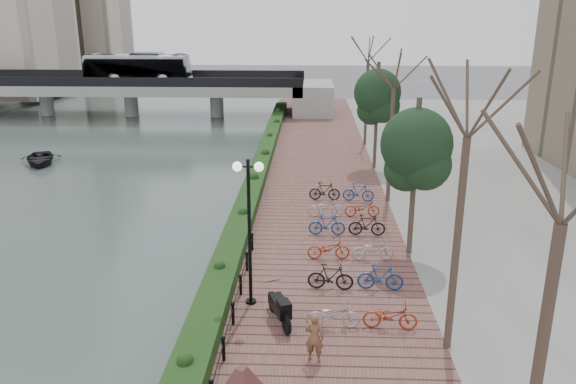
# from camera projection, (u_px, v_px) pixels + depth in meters

# --- Properties ---
(river_water) EXTENTS (30.00, 130.00, 0.02)m
(river_water) POSITION_uv_depth(u_px,v_px,m) (46.00, 163.00, 39.87)
(river_water) COLOR #3F4F49
(river_water) RESTS_ON ground
(promenade) EXTENTS (8.00, 75.00, 0.50)m
(promenade) POSITION_uv_depth(u_px,v_px,m) (313.00, 196.00, 31.89)
(promenade) COLOR brown
(promenade) RESTS_ON ground
(hedge) EXTENTS (1.10, 56.00, 0.60)m
(hedge) POSITION_uv_depth(u_px,v_px,m) (258.00, 174.00, 34.24)
(hedge) COLOR #1E3D16
(hedge) RESTS_ON promenade
(chain_fence) EXTENTS (0.10, 14.10, 0.70)m
(chain_fence) POSITION_uv_depth(u_px,v_px,m) (229.00, 331.00, 17.03)
(chain_fence) COLOR black
(chain_fence) RESTS_ON promenade
(lamppost) EXTENTS (1.02, 0.32, 5.12)m
(lamppost) POSITION_uv_depth(u_px,v_px,m) (249.00, 202.00, 18.34)
(lamppost) COLOR black
(lamppost) RESTS_ON promenade
(motorcycle) EXTENTS (1.19, 1.91, 1.14)m
(motorcycle) POSITION_uv_depth(u_px,v_px,m) (279.00, 306.00, 18.06)
(motorcycle) COLOR black
(motorcycle) RESTS_ON promenade
(pedestrian) EXTENTS (0.62, 0.48, 1.51)m
(pedestrian) POSITION_uv_depth(u_px,v_px,m) (314.00, 337.00, 15.96)
(pedestrian) COLOR brown
(pedestrian) RESTS_ON promenade
(bicycle_parking) EXTENTS (2.40, 14.69, 1.00)m
(bicycle_parking) POSITION_uv_depth(u_px,v_px,m) (349.00, 238.00, 23.84)
(bicycle_parking) COLOR #AAA8AD
(bicycle_parking) RESTS_ON promenade
(street_trees) EXTENTS (3.20, 37.12, 6.80)m
(street_trees) POSITION_uv_depth(u_px,v_px,m) (400.00, 158.00, 26.11)
(street_trees) COLOR #3B2E23
(street_trees) RESTS_ON promenade
(bridge) EXTENTS (36.00, 10.77, 6.50)m
(bridge) POSITION_uv_depth(u_px,v_px,m) (131.00, 83.00, 57.92)
(bridge) COLOR #A0A09B
(bridge) RESTS_ON ground
(boat) EXTENTS (4.02, 4.63, 0.80)m
(boat) POSITION_uv_depth(u_px,v_px,m) (40.00, 159.00, 39.49)
(boat) COLOR black
(boat) RESTS_ON river_water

